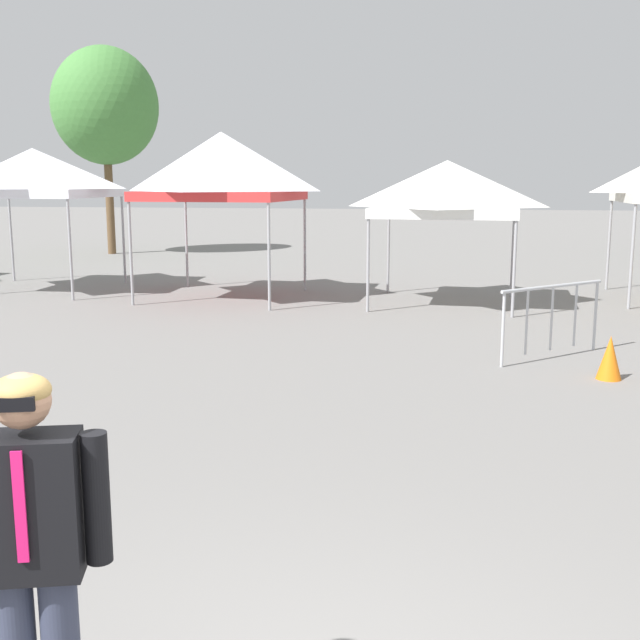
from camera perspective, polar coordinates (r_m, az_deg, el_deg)
name	(u,v)px	position (r m, az deg, el deg)	size (l,w,h in m)	color
canopy_tent_center	(34,173)	(19.31, -20.41, 10.15)	(3.30, 3.30, 3.29)	#9E9EA3
canopy_tent_left_of_center	(222,166)	(17.04, -7.28, 11.20)	(3.23, 3.23, 3.58)	#9E9EA3
canopy_tent_behind_right	(447,189)	(16.20, 9.37, 9.56)	(3.05, 3.05, 2.96)	#9E9EA3
person_foreground	(32,548)	(3.53, -20.50, -15.51)	(0.63, 0.35, 1.78)	#33384C
tree_behind_tents_right	(105,106)	(28.50, -15.59, 14.97)	(3.63, 3.63, 7.10)	brown
crowd_barrier_by_lift	(552,307)	(11.57, 16.80, 0.94)	(1.55, 1.49, 1.08)	#B7BABF
traffic_cone_lot_center	(610,358)	(10.64, 20.63, -2.61)	(0.32, 0.32, 0.57)	orange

